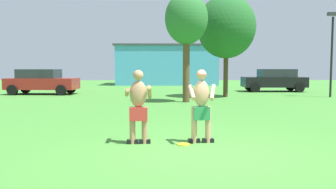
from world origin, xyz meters
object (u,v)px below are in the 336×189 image
at_px(car_red_near_post, 42,81).
at_px(player_with_cap, 201,103).
at_px(tree_left_field, 226,27).
at_px(car_black_mid_lot, 274,80).
at_px(frisbee, 183,144).
at_px(tree_right_field, 186,20).
at_px(player_in_red, 138,105).
at_px(lamp_post, 332,44).

bearing_deg(car_red_near_post, player_with_cap, -60.14).
height_order(car_red_near_post, tree_left_field, tree_left_field).
height_order(player_with_cap, car_black_mid_lot, player_with_cap).
relative_size(car_red_near_post, tree_left_field, 0.76).
bearing_deg(frisbee, tree_right_field, 85.12).
distance_m(frisbee, tree_left_field, 13.44).
bearing_deg(frisbee, car_red_near_post, 118.25).
distance_m(player_in_red, car_red_near_post, 16.14).
bearing_deg(tree_right_field, frisbee, -94.88).
xyz_separation_m(car_red_near_post, car_black_mid_lot, (15.54, 2.13, 0.00)).
distance_m(car_black_mid_lot, lamp_post, 5.47).
xyz_separation_m(player_with_cap, car_red_near_post, (-8.34, 14.52, -0.08)).
bearing_deg(car_black_mid_lot, player_with_cap, -113.39).
distance_m(frisbee, car_red_near_post, 16.75).
relative_size(car_black_mid_lot, tree_left_field, 0.75).
relative_size(player_in_red, tree_right_field, 0.31).
xyz_separation_m(player_with_cap, tree_right_field, (0.39, 9.26, 3.06)).
bearing_deg(tree_right_field, lamp_post, 17.49).
height_order(frisbee, tree_left_field, tree_left_field).
bearing_deg(tree_left_field, car_red_near_post, 168.26).
bearing_deg(player_in_red, frisbee, -9.57).
height_order(player_in_red, car_red_near_post, player_in_red).
distance_m(car_black_mid_lot, tree_right_field, 10.54).
bearing_deg(lamp_post, tree_left_field, 177.46).
xyz_separation_m(car_black_mid_lot, tree_left_field, (-4.31, -4.47, 3.15)).
bearing_deg(player_with_cap, player_in_red, -177.96).
xyz_separation_m(player_with_cap, car_black_mid_lot, (7.20, 16.66, -0.08)).
height_order(player_with_cap, tree_left_field, tree_left_field).
bearing_deg(player_with_cap, car_red_near_post, 119.86).
relative_size(player_in_red, car_black_mid_lot, 0.38).
distance_m(player_with_cap, tree_right_field, 9.76).
bearing_deg(lamp_post, frisbee, -127.39).
bearing_deg(player_in_red, car_red_near_post, 115.46).
bearing_deg(tree_left_field, player_with_cap, -103.34).
height_order(frisbee, lamp_post, lamp_post).
bearing_deg(tree_left_field, frisbee, -104.92).
bearing_deg(frisbee, car_black_mid_lot, 65.69).
bearing_deg(tree_left_field, car_black_mid_lot, 45.99).
bearing_deg(car_red_near_post, tree_left_field, -11.74).
bearing_deg(car_red_near_post, tree_right_field, -31.11).
bearing_deg(player_in_red, lamp_post, 49.40).
bearing_deg(frisbee, player_in_red, 170.43).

